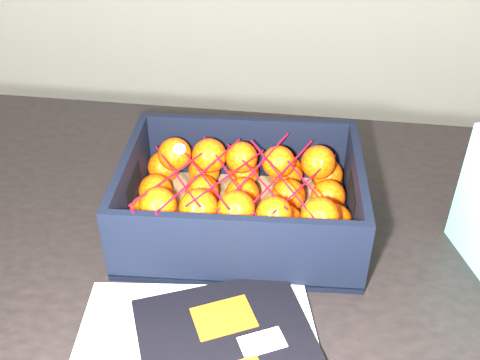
{
  "coord_description": "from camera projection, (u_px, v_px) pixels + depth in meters",
  "views": [
    {
      "loc": [
        0.09,
        -0.54,
        1.33
      ],
      "look_at": [
        0.04,
        0.11,
        0.86
      ],
      "focal_mm": 42.4,
      "sensor_mm": 36.0,
      "label": 1
    }
  ],
  "objects": [
    {
      "name": "produce_crate",
      "position": [
        241.0,
        206.0,
        0.87
      ],
      "size": [
        0.35,
        0.27,
        0.12
      ],
      "color": "olive",
      "rests_on": "table"
    },
    {
      "name": "clementine_heap",
      "position": [
        241.0,
        198.0,
        0.86
      ],
      "size": [
        0.34,
        0.25,
        0.1
      ],
      "color": "#EF4105",
      "rests_on": "produce_crate"
    },
    {
      "name": "mesh_net",
      "position": [
        234.0,
        179.0,
        0.82
      ],
      "size": [
        0.29,
        0.24,
        0.09
      ],
      "color": "red",
      "rests_on": "clementine_heap"
    },
    {
      "name": "table",
      "position": [
        213.0,
        282.0,
        0.93
      ],
      "size": [
        1.25,
        0.88,
        0.75
      ],
      "color": "black",
      "rests_on": "ground"
    }
  ]
}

